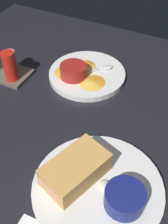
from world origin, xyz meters
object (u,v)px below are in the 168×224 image
Objects in this scene: plate_chips_companion at (87,75)px; spoon_by_gravy_ramekin at (103,68)px; ramekin_dark_sauce at (125,198)px; sandwich_half_near at (76,170)px; condiment_caddy at (11,68)px; ramekin_light_gravy at (73,71)px; spoon_by_dark_ramekin at (102,182)px; plate_sandwich_main at (98,189)px.

spoon_by_gravy_ramekin is at bearing -46.30° from plate_chips_companion.
ramekin_dark_sauce is 40.60cm from plate_chips_companion.
condiment_caddy is at bearing 54.83° from sandwich_half_near.
ramekin_light_gravy is 0.77× the size of condiment_caddy.
condiment_caddy is at bearing 59.88° from spoon_by_dark_ramekin.
spoon_by_dark_ramekin is 34.57cm from ramekin_light_gravy.
plate_sandwich_main and plate_chips_companion have the same top height.
spoon_by_gravy_ramekin is (35.27, 14.20, 1.16)cm from plate_sandwich_main.
spoon_by_gravy_ramekin is at bearing 21.94° from plate_sandwich_main.
ramekin_light_gravy reaches higher than plate_chips_companion.
plate_chips_companion is at bearing 30.04° from spoon_by_dark_ramekin.
ramekin_dark_sauce is at bearing -111.72° from spoon_by_dark_ramekin.
plate_chips_companion is 21.33cm from condiment_caddy.
spoon_by_gravy_ramekin reaches higher than plate_chips_companion.
ramekin_dark_sauce is 0.92× the size of spoon_by_gravy_ramekin.
plate_sandwich_main is at bearing -158.06° from spoon_by_gravy_ramekin.
condiment_caddy is (22.38, 36.45, 2.61)cm from plate_sandwich_main.
spoon_by_gravy_ramekin is (36.36, 19.92, -1.68)cm from ramekin_dark_sauce.
ramekin_dark_sauce is 0.78× the size of spoon_by_dark_ramekin.
spoon_by_dark_ramekin is 1.19× the size of spoon_by_gravy_ramekin.
condiment_caddy is (-6.38, 16.13, -0.11)cm from ramekin_light_gravy.
ramekin_dark_sauce is 39.61cm from ramekin_light_gravy.
ramekin_light_gravy is at bearing 136.78° from spoon_by_gravy_ramekin.
spoon_by_dark_ramekin is at bearing -143.34° from ramekin_light_gravy.
ramekin_light_gravy is 9.06cm from spoon_by_gravy_ramekin.
plate_chips_companion is (31.86, 12.69, -3.20)cm from sandwich_half_near.
sandwich_half_near is at bearing 83.26° from ramekin_dark_sauce.
plate_sandwich_main is 3.52× the size of ramekin_light_gravy.
spoon_by_gravy_ramekin is 25.75cm from condiment_caddy.
ramekin_dark_sauce is 1.02× the size of ramekin_light_gravy.
spoon_by_dark_ramekin is 1.02× the size of condiment_caddy.
ramekin_dark_sauce is at bearing -151.29° from spoon_by_gravy_ramekin.
spoon_by_dark_ramekin is 35.78cm from plate_chips_companion.
condiment_caddy is at bearing 111.56° from ramekin_light_gravy.
plate_chips_companion is at bearing 35.15° from ramekin_dark_sauce.
sandwich_half_near is 38.59cm from condiment_caddy.
plate_chips_companion is 2.96× the size of ramekin_light_gravy.
condiment_caddy reaches higher than spoon_by_dark_ramekin.
ramekin_dark_sauce is (-1.10, -5.71, 2.85)cm from plate_sandwich_main.
plate_chips_companion is (30.96, 17.90, -1.16)cm from spoon_by_dark_ramekin.
plate_chips_companion is 2.66× the size of spoon_by_gravy_ramekin.
spoon_by_dark_ramekin is 42.52cm from condiment_caddy.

